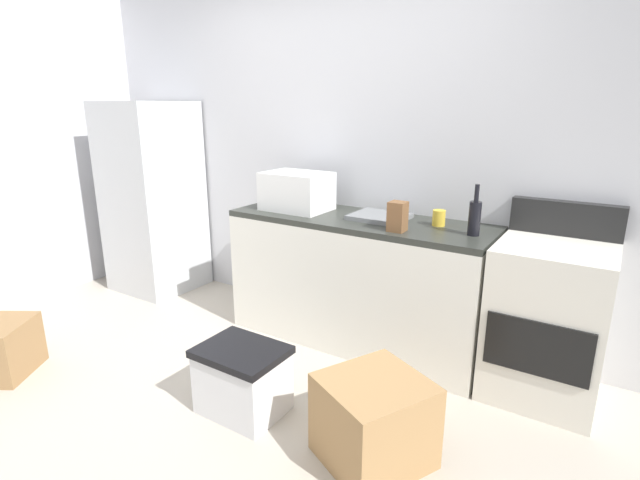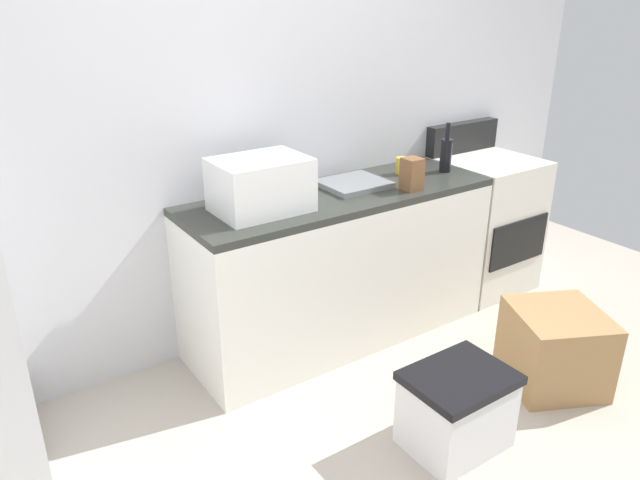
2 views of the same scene
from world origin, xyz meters
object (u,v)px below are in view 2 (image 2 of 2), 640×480
at_px(wine_bottle, 446,154).
at_px(cardboard_box_medium, 555,348).
at_px(knife_block, 412,174).
at_px(storage_bin, 456,409).
at_px(microwave, 261,185).
at_px(coffee_mug, 402,166).
at_px(stove_oven, 483,221).

relative_size(wine_bottle, cardboard_box_medium, 0.65).
relative_size(knife_block, storage_bin, 0.39).
bearing_deg(knife_block, wine_bottle, 20.33).
xyz_separation_m(microwave, coffee_mug, (1.03, 0.09, -0.09)).
relative_size(stove_oven, knife_block, 6.11).
height_order(microwave, storage_bin, microwave).
height_order(coffee_mug, storage_bin, coffee_mug).
bearing_deg(coffee_mug, stove_oven, -6.25).
bearing_deg(knife_block, stove_oven, 12.29).
xyz_separation_m(knife_block, cardboard_box_medium, (0.29, -0.84, -0.78)).
height_order(wine_bottle, knife_block, wine_bottle).
distance_m(microwave, storage_bin, 1.41).
relative_size(microwave, knife_block, 2.56).
relative_size(coffee_mug, storage_bin, 0.22).
relative_size(knife_block, cardboard_box_medium, 0.39).
bearing_deg(stove_oven, cardboard_box_medium, -118.92).
distance_m(stove_oven, knife_block, 1.03).
bearing_deg(cardboard_box_medium, microwave, 138.59).
bearing_deg(cardboard_box_medium, storage_bin, -176.39).
distance_m(wine_bottle, cardboard_box_medium, 1.29).
bearing_deg(knife_block, cardboard_box_medium, -71.00).
distance_m(wine_bottle, knife_block, 0.44).
bearing_deg(storage_bin, cardboard_box_medium, 3.61).
distance_m(microwave, wine_bottle, 1.27).
xyz_separation_m(stove_oven, cardboard_box_medium, (-0.57, -1.03, -0.26)).
bearing_deg(coffee_mug, knife_block, -122.22).
xyz_separation_m(wine_bottle, knife_block, (-0.41, -0.15, -0.02)).
distance_m(microwave, knife_block, 0.88).
xyz_separation_m(stove_oven, wine_bottle, (-0.45, -0.03, 0.54)).
bearing_deg(cardboard_box_medium, stove_oven, 61.08).
bearing_deg(storage_bin, knife_block, 61.68).
bearing_deg(wine_bottle, stove_oven, 4.37).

